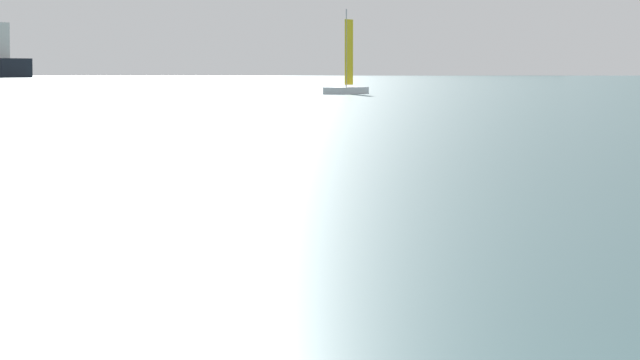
% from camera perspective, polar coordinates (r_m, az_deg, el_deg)
% --- Properties ---
extents(distant_headland, '(768.80, 310.37, 29.13)m').
position_cam_1_polar(distant_headland, '(1226.15, -9.57, 4.64)').
color(distant_headland, '#60665B').
rests_on(distant_headland, ground_plane).
extents(small_sailboat, '(7.60, 8.48, 11.81)m').
position_cam_1_polar(small_sailboat, '(209.43, 1.01, 3.53)').
color(small_sailboat, white).
rests_on(small_sailboat, ground_plane).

